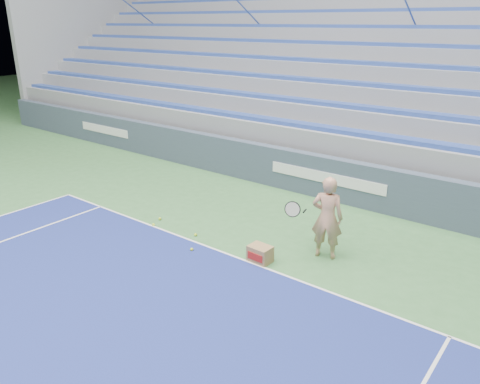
{
  "coord_description": "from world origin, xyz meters",
  "views": [
    {
      "loc": [
        5.18,
        5.56,
        4.32
      ],
      "look_at": [
        -0.14,
        12.38,
        1.15
      ],
      "focal_mm": 35.0,
      "sensor_mm": 36.0,
      "label": 1
    }
  ],
  "objects": [
    {
      "name": "tennis_ball_2",
      "position": [
        -1.13,
        12.12,
        0.03
      ],
      "size": [
        0.07,
        0.07,
        0.07
      ],
      "primitive_type": "sphere",
      "color": "#C7DD2D",
      "rests_on": "ground"
    },
    {
      "name": "tennis_player",
      "position": [
        1.47,
        12.99,
        0.82
      ],
      "size": [
        0.95,
        0.89,
        1.64
      ],
      "color": "tan",
      "rests_on": "ground"
    },
    {
      "name": "tennis_ball_0",
      "position": [
        -0.72,
        11.56,
        0.03
      ],
      "size": [
        0.07,
        0.07,
        0.07
      ],
      "primitive_type": "sphere",
      "color": "#C7DD2D",
      "rests_on": "ground"
    },
    {
      "name": "bleachers",
      "position": [
        0.0,
        21.6,
        2.36
      ],
      "size": [
        31.0,
        9.15,
        7.3
      ],
      "color": "gray",
      "rests_on": "ground"
    },
    {
      "name": "tennis_ball_3",
      "position": [
        -2.36,
        12.24,
        0.03
      ],
      "size": [
        0.07,
        0.07,
        0.07
      ],
      "primitive_type": "sphere",
      "color": "#C7DD2D",
      "rests_on": "ground"
    },
    {
      "name": "ball_box",
      "position": [
        0.6,
        12.05,
        0.16
      ],
      "size": [
        0.44,
        0.35,
        0.32
      ],
      "color": "olive",
      "rests_on": "ground"
    },
    {
      "name": "sponsor_barrier",
      "position": [
        0.0,
        15.88,
        0.55
      ],
      "size": [
        30.0,
        0.32,
        1.1
      ],
      "color": "#3A4758",
      "rests_on": "ground"
    },
    {
      "name": "tennis_ball_1",
      "position": [
        -2.23,
        11.91,
        0.03
      ],
      "size": [
        0.07,
        0.07,
        0.07
      ],
      "primitive_type": "sphere",
      "color": "#C7DD2D",
      "rests_on": "ground"
    }
  ]
}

